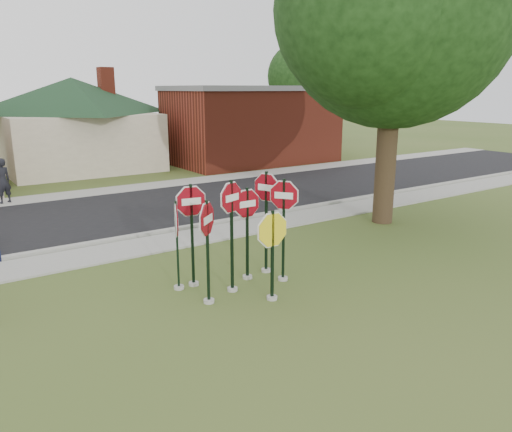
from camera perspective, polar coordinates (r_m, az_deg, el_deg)
ground at (r=10.98m, az=1.34°, el=-10.36°), size 120.00×120.00×0.00m
sidewalk_near at (r=15.48m, az=-10.62°, el=-3.03°), size 60.00×1.60×0.06m
road at (r=19.55m, az=-15.99°, el=0.28°), size 60.00×7.00×0.04m
sidewalk_far at (r=23.58m, az=-19.35°, el=2.40°), size 60.00×1.60×0.06m
curb at (r=16.35m, az=-12.05°, el=-2.01°), size 60.00×0.20×0.14m
stop_sign_center at (r=11.27m, az=-2.81°, el=-0.63°), size 0.93×0.35×2.72m
stop_sign_yellow at (r=10.90m, az=1.89°, el=-3.27°), size 1.09×0.24×2.17m
stop_sign_left at (r=10.72m, az=-5.58°, el=-2.57°), size 0.80×0.67×2.42m
stop_sign_right at (r=11.94m, az=3.19°, el=-0.10°), size 0.61×0.78×2.63m
stop_sign_back_right at (r=12.07m, az=-1.02°, el=-0.71°), size 0.98×0.24×2.40m
stop_sign_back_left at (r=11.70m, az=-7.36°, el=-0.67°), size 0.99×0.24×2.57m
stop_sign_far_right at (r=12.47m, az=1.19°, el=0.86°), size 0.39×0.93×2.71m
stop_sign_far_left at (r=11.59m, az=-9.04°, el=-2.06°), size 0.42×1.00×2.23m
building_house at (r=31.11m, az=-20.16°, el=11.78°), size 11.60×11.60×6.20m
building_brick at (r=32.09m, az=-0.48°, el=10.47°), size 10.20×6.20×4.75m
oak_tree at (r=17.84m, az=15.69°, el=21.97°), size 11.30×10.70×10.96m
bg_tree_right at (r=44.02m, az=5.10°, el=15.61°), size 5.60×5.60×8.40m
pedestrian at (r=22.63m, az=-26.99°, el=3.61°), size 0.78×0.65×1.83m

